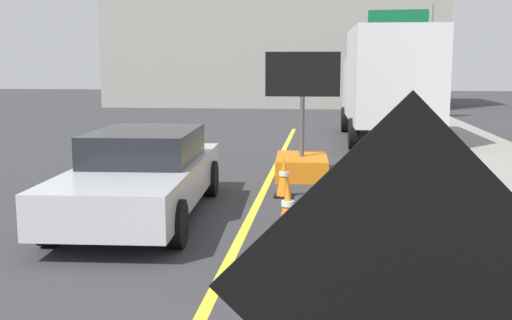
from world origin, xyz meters
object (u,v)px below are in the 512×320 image
object	(u,v)px
arrow_board_trailer	(302,155)
traffic_cone_curbside	(284,177)
box_truck	(388,82)
highway_guide_sign	(412,42)
roadwork_sign	(405,298)
traffic_cone_mid_lane	(306,257)
traffic_cone_far_lane	(288,207)
pickup_car	(143,173)

from	to	relation	value
arrow_board_trailer	traffic_cone_curbside	size ratio (longest dim) A/B	3.50
box_truck	traffic_cone_curbside	bearing A→B (deg)	-107.08
traffic_cone_curbside	highway_guide_sign	bearing A→B (deg)	75.34
roadwork_sign	traffic_cone_curbside	size ratio (longest dim) A/B	3.02
traffic_cone_mid_lane	highway_guide_sign	bearing A→B (deg)	79.87
traffic_cone_mid_lane	traffic_cone_far_lane	bearing A→B (deg)	98.04
arrow_board_trailer	traffic_cone_far_lane	world-z (taller)	arrow_board_trailer
box_truck	pickup_car	distance (m)	11.61
traffic_cone_mid_lane	arrow_board_trailer	bearing A→B (deg)	92.56
traffic_cone_curbside	pickup_car	bearing A→B (deg)	-141.70
arrow_board_trailer	traffic_cone_curbside	bearing A→B (deg)	-96.48
highway_guide_sign	traffic_cone_curbside	bearing A→B (deg)	-104.66
roadwork_sign	traffic_cone_mid_lane	world-z (taller)	roadwork_sign
traffic_cone_far_lane	highway_guide_sign	bearing A→B (deg)	77.66
roadwork_sign	pickup_car	size ratio (longest dim) A/B	0.45
box_truck	highway_guide_sign	xyz separation A→B (m)	(1.76, 8.27, 1.54)
highway_guide_sign	traffic_cone_mid_lane	size ratio (longest dim) A/B	6.57
traffic_cone_curbside	arrow_board_trailer	bearing A→B (deg)	83.52
arrow_board_trailer	pickup_car	bearing A→B (deg)	-121.90
roadwork_sign	traffic_cone_mid_lane	size ratio (longest dim) A/B	3.07
box_truck	highway_guide_sign	distance (m)	8.59
highway_guide_sign	traffic_cone_far_lane	xyz separation A→B (m)	(-4.25, -19.41, -3.07)
box_truck	pickup_car	bearing A→B (deg)	-114.86
pickup_car	roadwork_sign	bearing A→B (deg)	-65.45
roadwork_sign	traffic_cone_far_lane	xyz separation A→B (m)	(-0.87, 6.43, -1.12)
box_truck	pickup_car	world-z (taller)	box_truck
arrow_board_trailer	pickup_car	size ratio (longest dim) A/B	0.52
roadwork_sign	traffic_cone_curbside	bearing A→B (deg)	96.99
pickup_car	highway_guide_sign	bearing A→B (deg)	70.56
box_truck	pickup_car	size ratio (longest dim) A/B	1.42
roadwork_sign	traffic_cone_far_lane	world-z (taller)	roadwork_sign
pickup_car	highway_guide_sign	size ratio (longest dim) A/B	1.03
traffic_cone_far_lane	pickup_car	bearing A→B (deg)	164.44
roadwork_sign	arrow_board_trailer	distance (m)	11.03
traffic_cone_far_lane	box_truck	bearing A→B (deg)	77.43
arrow_board_trailer	traffic_cone_mid_lane	bearing A→B (deg)	-87.44
traffic_cone_curbside	box_truck	bearing A→B (deg)	72.92
box_truck	traffic_cone_curbside	size ratio (longest dim) A/B	9.54
roadwork_sign	pickup_car	world-z (taller)	roadwork_sign
roadwork_sign	traffic_cone_curbside	world-z (taller)	roadwork_sign
arrow_board_trailer	traffic_cone_mid_lane	distance (m)	6.97
roadwork_sign	traffic_cone_curbside	distance (m)	8.93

